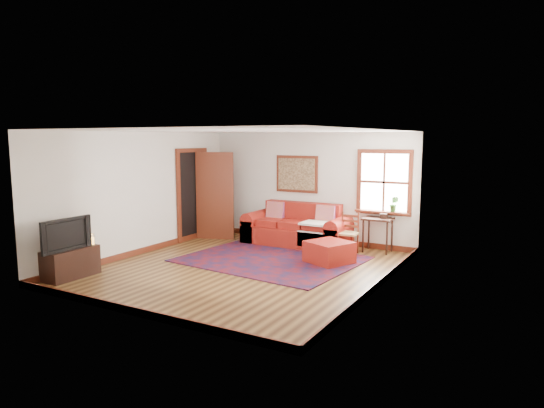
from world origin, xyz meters
The scene contains 13 objects.
ground centered at (0.00, 0.00, 0.00)m, with size 5.50×5.50×0.00m, color #3F2510.
room_envelope centered at (0.00, 0.02, 1.65)m, with size 5.04×5.54×2.52m.
window centered at (1.78, 2.70, 1.31)m, with size 1.18×0.20×1.38m.
doorway centered at (-2.21, 1.78, 1.07)m, with size 0.89×1.08×2.14m.
framed_artwork centered at (-0.30, 2.71, 1.55)m, with size 1.05×0.07×0.85m.
persian_rug centered at (0.10, 0.81, 0.01)m, with size 3.24×2.60×0.02m, color #5B0D11.
red_leather_sofa centered at (-0.06, 2.29, 0.31)m, with size 2.36×0.98×0.92m.
red_ottoman centered at (1.20, 1.12, 0.21)m, with size 0.73×0.73×0.42m, color maroon.
side_table centered at (1.72, 2.47, 0.60)m, with size 0.60×0.45×0.72m.
ladder_back_chair centered at (1.24, 2.05, 0.46)m, with size 0.42×0.40×0.86m.
media_cabinet centered at (-2.28, -1.94, 0.25)m, with size 0.42×0.93×0.51m, color black.
television centered at (-2.26, -2.08, 0.78)m, with size 0.95×0.13×0.55m, color black.
candle_hurricane centered at (-2.23, -1.55, 0.59)m, with size 0.12×0.12×0.18m.
Camera 1 is at (4.68, -7.27, 2.36)m, focal length 32.00 mm.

